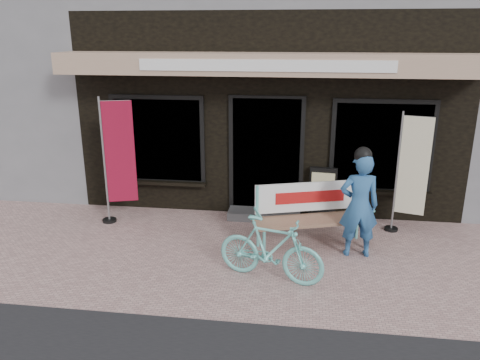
# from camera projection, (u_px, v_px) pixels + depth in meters

# --- Properties ---
(ground) EXTENTS (70.00, 70.00, 0.00)m
(ground) POSITION_uv_depth(u_px,v_px,m) (254.00, 263.00, 6.88)
(ground) COLOR tan
(ground) RESTS_ON ground
(storefront) EXTENTS (7.00, 6.77, 6.00)m
(storefront) POSITION_uv_depth(u_px,v_px,m) (278.00, 44.00, 10.67)
(storefront) COLOR black
(storefront) RESTS_ON ground
(bench) EXTENTS (1.91, 1.02, 1.01)m
(bench) POSITION_uv_depth(u_px,v_px,m) (312.00, 210.00, 7.28)
(bench) COLOR #65C6BF
(bench) RESTS_ON ground
(person) EXTENTS (0.61, 0.43, 1.69)m
(person) POSITION_uv_depth(u_px,v_px,m) (359.00, 203.00, 6.89)
(person) COLOR #2A5B91
(person) RESTS_ON ground
(bicycle) EXTENTS (1.55, 0.81, 0.90)m
(bicycle) POSITION_uv_depth(u_px,v_px,m) (271.00, 249.00, 6.30)
(bicycle) COLOR #65C6BF
(bicycle) RESTS_ON ground
(nobori_red) EXTENTS (0.66, 0.33, 2.23)m
(nobori_red) POSITION_uv_depth(u_px,v_px,m) (118.00, 159.00, 8.08)
(nobori_red) COLOR gray
(nobori_red) RESTS_ON ground
(nobori_cream) EXTENTS (0.61, 0.28, 2.05)m
(nobori_cream) POSITION_uv_depth(u_px,v_px,m) (410.00, 172.00, 7.62)
(nobori_cream) COLOR gray
(nobori_cream) RESTS_ON ground
(menu_stand) EXTENTS (0.49, 0.16, 0.96)m
(menu_stand) POSITION_uv_depth(u_px,v_px,m) (323.00, 193.00, 8.38)
(menu_stand) COLOR black
(menu_stand) RESTS_ON ground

